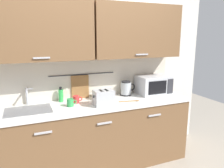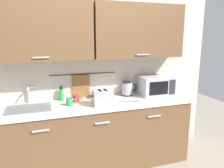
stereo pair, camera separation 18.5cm
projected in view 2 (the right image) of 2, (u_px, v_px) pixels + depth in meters
counter_unit at (95, 134)px, 2.87m from camera, size 2.53×0.64×0.90m
back_wall_assembly at (90, 52)px, 2.86m from camera, size 3.70×0.41×2.50m
sink_faucet at (28, 92)px, 2.71m from camera, size 0.09×0.17×0.22m
microwave at (155, 85)px, 3.14m from camera, size 0.46×0.35×0.27m
electric_kettle at (127, 89)px, 3.09m from camera, size 0.23×0.16×0.21m
dish_soap_bottle at (61, 94)px, 2.84m from camera, size 0.06×0.06×0.20m
mug_near_sink at (76, 99)px, 2.78m from camera, size 0.12×0.08×0.09m
mixing_bowl at (99, 95)px, 2.95m from camera, size 0.21×0.21×0.08m
toaster at (102, 98)px, 2.65m from camera, size 0.26×0.17×0.19m
mug_by_kettle at (70, 102)px, 2.65m from camera, size 0.12×0.08×0.09m
wooden_spoon at (131, 101)px, 2.80m from camera, size 0.28×0.08×0.01m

